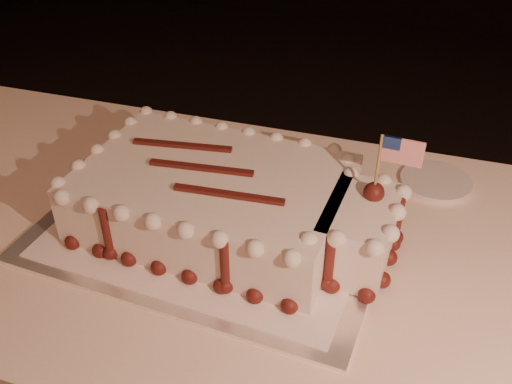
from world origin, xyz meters
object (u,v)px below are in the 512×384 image
(cake_board, at_px, (215,224))
(side_plate, at_px, (436,181))
(banquet_table, at_px, (273,371))
(sheet_cake, at_px, (231,201))

(cake_board, relative_size, side_plate, 4.26)
(banquet_table, height_order, cake_board, cake_board)
(banquet_table, distance_m, cake_board, 0.40)
(banquet_table, height_order, side_plate, side_plate)
(banquet_table, distance_m, side_plate, 0.54)
(cake_board, bearing_deg, side_plate, 38.77)
(cake_board, bearing_deg, sheet_cake, 0.41)
(banquet_table, relative_size, side_plate, 16.41)
(cake_board, height_order, side_plate, side_plate)
(banquet_table, bearing_deg, sheet_cake, 175.34)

